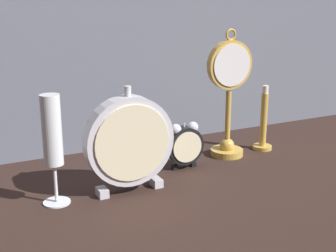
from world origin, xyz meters
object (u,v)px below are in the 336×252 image
Objects in this scene: pocket_watch_on_stand at (229,97)px; champagne_flute at (52,139)px; mantel_clock_silver at (129,141)px; brass_candlestick at (263,127)px; alarm_clock_twin_bell at (184,143)px.

pocket_watch_on_stand is 1.46× the size of champagne_flute.
brass_candlestick is at bearing 13.67° from mantel_clock_silver.
pocket_watch_on_stand reaches higher than mantel_clock_silver.
pocket_watch_on_stand is 1.86× the size of brass_candlestick.
champagne_flute is at bearing -169.72° from alarm_clock_twin_bell.
mantel_clock_silver is at bearing -166.33° from brass_candlestick.
champagne_flute is at bearing -171.05° from brass_candlestick.
brass_candlestick is (0.11, -0.00, -0.09)m from pocket_watch_on_stand.
mantel_clock_silver is (-0.17, -0.07, 0.05)m from alarm_clock_twin_bell.
pocket_watch_on_stand is at bearing 11.19° from champagne_flute.
pocket_watch_on_stand is 0.15m from brass_candlestick.
alarm_clock_twin_bell is 0.26m from brass_candlestick.
alarm_clock_twin_bell is 0.19m from mantel_clock_silver.
pocket_watch_on_stand reaches higher than alarm_clock_twin_bell.
brass_candlestick reaches higher than alarm_clock_twin_bell.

